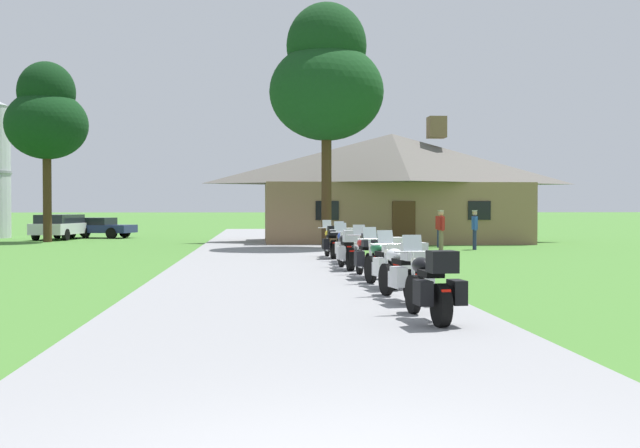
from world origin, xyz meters
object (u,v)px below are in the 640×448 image
at_px(motorcycle_red_fourth_in_row, 367,256).
at_px(tree_left_far, 47,116).
at_px(motorcycle_black_fifth_in_row, 347,250).
at_px(motorcycle_white_second_in_row, 404,272).
at_px(motorcycle_yellow_farthest_in_row, 331,242).
at_px(motorcycle_blue_sixth_in_row, 345,246).
at_px(tree_by_lodge_front, 326,79).
at_px(bystander_blue_shirt_by_tree, 475,228).
at_px(bystander_red_shirt_near_lodge, 441,228).
at_px(motorcycle_green_third_in_row, 385,263).
at_px(motorcycle_black_nearest_to_camera, 431,286).
at_px(bystander_red_shirt_beside_signpost, 440,226).
at_px(parked_white_suv_far_left, 61,226).
at_px(parked_navy_sedan_far_left, 98,227).

distance_m(motorcycle_red_fourth_in_row, tree_left_far, 26.68).
bearing_deg(motorcycle_black_fifth_in_row, tree_left_far, 120.58).
xyz_separation_m(motorcycle_white_second_in_row, motorcycle_yellow_farthest_in_row, (-0.19, 12.38, 0.00)).
bearing_deg(motorcycle_blue_sixth_in_row, motorcycle_black_fifth_in_row, -99.25).
relative_size(motorcycle_red_fourth_in_row, tree_by_lodge_front, 0.19).
bearing_deg(bystander_blue_shirt_by_tree, motorcycle_white_second_in_row, 167.87).
bearing_deg(bystander_red_shirt_near_lodge, motorcycle_green_third_in_row, 159.11).
relative_size(bystander_red_shirt_near_lodge, tree_left_far, 0.18).
height_order(motorcycle_black_nearest_to_camera, bystander_red_shirt_beside_signpost, bystander_red_shirt_beside_signpost).
distance_m(motorcycle_green_third_in_row, motorcycle_blue_sixth_in_row, 7.38).
distance_m(motorcycle_green_third_in_row, motorcycle_red_fourth_in_row, 2.44).
distance_m(bystander_red_shirt_near_lodge, tree_left_far, 21.59).
xyz_separation_m(bystander_red_shirt_near_lodge, parked_white_suv_far_left, (-18.70, 12.59, -0.17)).
relative_size(motorcycle_blue_sixth_in_row, tree_by_lodge_front, 0.19).
bearing_deg(motorcycle_blue_sixth_in_row, bystander_blue_shirt_by_tree, 47.46).
bearing_deg(parked_navy_sedan_far_left, tree_by_lodge_front, -119.35).
bearing_deg(motorcycle_red_fourth_in_row, motorcycle_green_third_in_row, -91.54).
xyz_separation_m(motorcycle_yellow_farthest_in_row, tree_left_far, (-13.49, 14.64, 5.96)).
bearing_deg(bystander_red_shirt_beside_signpost, parked_white_suv_far_left, -63.72).
bearing_deg(tree_by_lodge_front, parked_navy_sedan_far_left, 134.15).
bearing_deg(bystander_red_shirt_near_lodge, motorcycle_blue_sixth_in_row, 144.56).
distance_m(motorcycle_black_nearest_to_camera, parked_navy_sedan_far_left, 36.90).
distance_m(motorcycle_red_fourth_in_row, bystander_blue_shirt_by_tree, 14.74).
distance_m(motorcycle_yellow_farthest_in_row, bystander_blue_shirt_by_tree, 8.81).
height_order(motorcycle_black_nearest_to_camera, motorcycle_green_third_in_row, same).
bearing_deg(motorcycle_green_third_in_row, bystander_red_shirt_near_lodge, 61.55).
relative_size(motorcycle_black_nearest_to_camera, parked_white_suv_far_left, 0.43).
distance_m(motorcycle_blue_sixth_in_row, parked_white_suv_far_left, 24.57).
bearing_deg(motorcycle_black_nearest_to_camera, motorcycle_blue_sixth_in_row, 84.67).
bearing_deg(parked_white_suv_far_left, parked_navy_sedan_far_left, 61.01).
bearing_deg(bystander_blue_shirt_by_tree, motorcycle_yellow_farthest_in_row, 138.24).
xyz_separation_m(motorcycle_green_third_in_row, motorcycle_blue_sixth_in_row, (-0.05, 7.38, 0.00)).
bearing_deg(bystander_red_shirt_beside_signpost, bystander_red_shirt_near_lodge, 41.87).
relative_size(motorcycle_black_nearest_to_camera, tree_left_far, 0.22).
xyz_separation_m(motorcycle_red_fourth_in_row, parked_white_suv_far_left, (-13.78, 25.28, 0.17)).
height_order(motorcycle_green_third_in_row, parked_white_suv_far_left, parked_white_suv_far_left).
xyz_separation_m(motorcycle_green_third_in_row, parked_white_suv_far_left, (-13.84, 27.72, 0.17)).
relative_size(bystander_red_shirt_beside_signpost, tree_left_far, 0.18).
bearing_deg(bystander_red_shirt_beside_signpost, motorcycle_red_fourth_in_row, 34.34).
bearing_deg(motorcycle_black_nearest_to_camera, tree_by_lodge_front, 84.14).
height_order(motorcycle_red_fourth_in_row, motorcycle_black_fifth_in_row, same).
bearing_deg(motorcycle_yellow_farthest_in_row, motorcycle_red_fourth_in_row, -92.36).
relative_size(motorcycle_blue_sixth_in_row, parked_navy_sedan_far_left, 0.46).
height_order(motorcycle_black_nearest_to_camera, motorcycle_blue_sixth_in_row, same).
relative_size(motorcycle_black_fifth_in_row, parked_navy_sedan_far_left, 0.46).
height_order(motorcycle_green_third_in_row, motorcycle_blue_sixth_in_row, same).
bearing_deg(tree_by_lodge_front, bystander_red_shirt_near_lodge, -21.48).
relative_size(motorcycle_blue_sixth_in_row, bystander_red_shirt_beside_signpost, 1.24).
height_order(motorcycle_red_fourth_in_row, tree_by_lodge_front, tree_by_lodge_front).
bearing_deg(motorcycle_black_fifth_in_row, motorcycle_white_second_in_row, -92.37).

